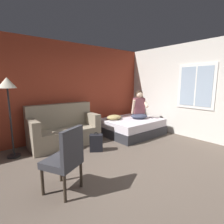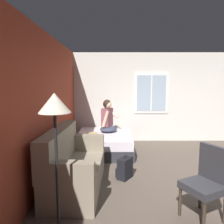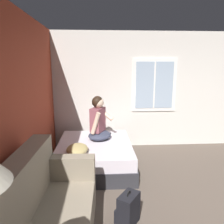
{
  "view_description": "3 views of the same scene",
  "coord_description": "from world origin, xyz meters",
  "px_view_note": "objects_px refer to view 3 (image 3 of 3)",
  "views": [
    {
      "loc": [
        -2.01,
        -1.9,
        1.6
      ],
      "look_at": [
        0.74,
        1.46,
        0.86
      ],
      "focal_mm": 28.0,
      "sensor_mm": 36.0,
      "label": 1
    },
    {
      "loc": [
        -3.78,
        1.6,
        1.81
      ],
      "look_at": [
        0.8,
        1.6,
        1.19
      ],
      "focal_mm": 35.0,
      "sensor_mm": 36.0,
      "label": 2
    },
    {
      "loc": [
        -2.19,
        1.7,
        1.94
      ],
      "look_at": [
        1.29,
        1.49,
        1.19
      ],
      "focal_mm": 35.0,
      "sensor_mm": 36.0,
      "label": 3
    }
  ],
  "objects_px": {
    "person_seated": "(99,122)",
    "cell_phone": "(108,133)",
    "bed": "(95,155)",
    "backpack": "(128,210)",
    "throw_pillow": "(77,149)",
    "couch": "(44,221)"
  },
  "relations": [
    {
      "from": "couch",
      "to": "throw_pillow",
      "type": "distance_m",
      "value": 1.56
    },
    {
      "from": "couch",
      "to": "backpack",
      "type": "xyz_separation_m",
      "value": [
        0.39,
        -0.92,
        -0.2
      ]
    },
    {
      "from": "person_seated",
      "to": "throw_pillow",
      "type": "bearing_deg",
      "value": 152.48
    },
    {
      "from": "backpack",
      "to": "throw_pillow",
      "type": "distance_m",
      "value": 1.4
    },
    {
      "from": "cell_phone",
      "to": "couch",
      "type": "bearing_deg",
      "value": 176.87
    },
    {
      "from": "backpack",
      "to": "cell_phone",
      "type": "height_order",
      "value": "cell_phone"
    },
    {
      "from": "bed",
      "to": "cell_phone",
      "type": "distance_m",
      "value": 0.71
    },
    {
      "from": "couch",
      "to": "throw_pillow",
      "type": "relative_size",
      "value": 3.61
    },
    {
      "from": "couch",
      "to": "cell_phone",
      "type": "distance_m",
      "value": 2.72
    },
    {
      "from": "bed",
      "to": "cell_phone",
      "type": "xyz_separation_m",
      "value": [
        0.6,
        -0.29,
        0.25
      ]
    },
    {
      "from": "couch",
      "to": "backpack",
      "type": "height_order",
      "value": "couch"
    },
    {
      "from": "person_seated",
      "to": "cell_phone",
      "type": "relative_size",
      "value": 6.08
    },
    {
      "from": "couch",
      "to": "person_seated",
      "type": "height_order",
      "value": "person_seated"
    },
    {
      "from": "throw_pillow",
      "to": "couch",
      "type": "bearing_deg",
      "value": 172.7
    },
    {
      "from": "throw_pillow",
      "to": "backpack",
      "type": "bearing_deg",
      "value": -147.89
    },
    {
      "from": "person_seated",
      "to": "cell_phone",
      "type": "bearing_deg",
      "value": -28.78
    },
    {
      "from": "bed",
      "to": "throw_pillow",
      "type": "distance_m",
      "value": 0.63
    },
    {
      "from": "throw_pillow",
      "to": "cell_phone",
      "type": "bearing_deg",
      "value": -27.95
    },
    {
      "from": "couch",
      "to": "bed",
      "type": "bearing_deg",
      "value": -13.41
    },
    {
      "from": "backpack",
      "to": "cell_phone",
      "type": "bearing_deg",
      "value": 3.91
    },
    {
      "from": "bed",
      "to": "couch",
      "type": "distance_m",
      "value": 2.07
    },
    {
      "from": "backpack",
      "to": "throw_pillow",
      "type": "xyz_separation_m",
      "value": [
        1.15,
        0.72,
        0.36
      ]
    }
  ]
}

